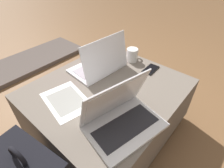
{
  "coord_description": "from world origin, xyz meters",
  "views": [
    {
      "loc": [
        -0.62,
        -0.58,
        1.08
      ],
      "look_at": [
        -0.03,
        -0.07,
        0.46
      ],
      "focal_mm": 28.0,
      "sensor_mm": 36.0,
      "label": 1
    }
  ],
  "objects_px": {
    "laptop_near": "(122,117)",
    "paper_sheet": "(66,100)",
    "laptop_far": "(100,64)",
    "coffee_mug": "(132,55)",
    "cell_phone": "(151,69)"
  },
  "relations": [
    {
      "from": "laptop_near",
      "to": "paper_sheet",
      "type": "xyz_separation_m",
      "value": [
        -0.07,
        0.35,
        -0.05
      ]
    },
    {
      "from": "laptop_near",
      "to": "paper_sheet",
      "type": "height_order",
      "value": "laptop_near"
    },
    {
      "from": "laptop_far",
      "to": "coffee_mug",
      "type": "bearing_deg",
      "value": 164.79
    },
    {
      "from": "laptop_near",
      "to": "cell_phone",
      "type": "distance_m",
      "value": 0.54
    },
    {
      "from": "laptop_far",
      "to": "coffee_mug",
      "type": "xyz_separation_m",
      "value": [
        0.26,
        -0.09,
        -0.0
      ]
    },
    {
      "from": "laptop_far",
      "to": "cell_phone",
      "type": "height_order",
      "value": "laptop_far"
    },
    {
      "from": "laptop_far",
      "to": "coffee_mug",
      "type": "distance_m",
      "value": 0.28
    },
    {
      "from": "paper_sheet",
      "to": "coffee_mug",
      "type": "distance_m",
      "value": 0.61
    },
    {
      "from": "laptop_near",
      "to": "coffee_mug",
      "type": "xyz_separation_m",
      "value": [
        0.54,
        0.32,
        -0.0
      ]
    },
    {
      "from": "coffee_mug",
      "to": "laptop_far",
      "type": "bearing_deg",
      "value": 160.4
    },
    {
      "from": "laptop_far",
      "to": "paper_sheet",
      "type": "xyz_separation_m",
      "value": [
        -0.35,
        -0.07,
        -0.05
      ]
    },
    {
      "from": "paper_sheet",
      "to": "coffee_mug",
      "type": "xyz_separation_m",
      "value": [
        0.61,
        -0.03,
        0.05
      ]
    },
    {
      "from": "laptop_far",
      "to": "paper_sheet",
      "type": "distance_m",
      "value": 0.36
    },
    {
      "from": "laptop_near",
      "to": "cell_phone",
      "type": "bearing_deg",
      "value": 27.71
    },
    {
      "from": "cell_phone",
      "to": "paper_sheet",
      "type": "xyz_separation_m",
      "value": [
        -0.59,
        0.2,
        -0.0
      ]
    }
  ]
}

